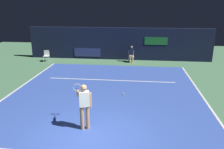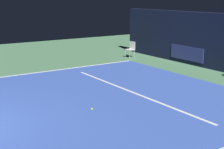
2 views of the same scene
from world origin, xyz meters
name	(u,v)px [view 1 (image 1 of 2)]	position (x,y,z in m)	size (l,w,h in m)	color
ground_plane	(107,92)	(0.00, 4.31, 0.00)	(29.57, 29.57, 0.00)	#4C7A56
court_surface	(106,92)	(0.00, 4.31, 0.01)	(9.75, 10.61, 0.01)	#3856B2
line_sideline_left	(202,96)	(4.82, 4.31, 0.01)	(0.10, 10.61, 0.01)	white
line_sideline_right	(19,88)	(-4.82, 4.31, 0.01)	(0.10, 10.61, 0.01)	white
line_service	(111,80)	(0.00, 6.16, 0.01)	(7.60, 0.10, 0.01)	white
back_wall	(119,44)	(0.00, 11.67, 1.30)	(14.89, 0.33, 2.60)	#141933
tennis_player	(84,104)	(-0.28, 0.60, 0.99)	(0.83, 0.92, 1.73)	tan
line_judge_on_chair	(131,54)	(1.06, 10.84, 0.69)	(0.47, 0.55, 1.32)	white
courtside_chair_near	(46,55)	(-5.67, 10.30, 0.50)	(0.48, 0.46, 0.88)	white
tennis_ball	(123,94)	(0.90, 3.99, 0.05)	(0.07, 0.07, 0.07)	#CCE033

